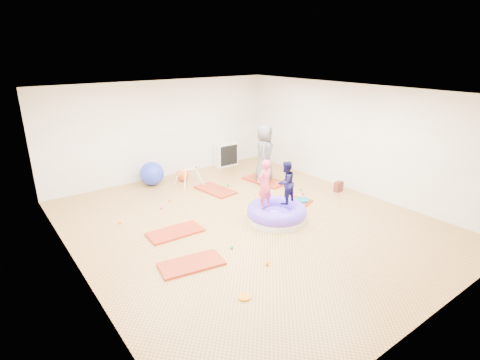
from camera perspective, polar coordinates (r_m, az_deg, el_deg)
room at (r=7.81m, az=1.32°, el=2.87°), size 7.01×8.01×2.81m
gym_mat_front_left at (r=6.83m, az=-7.42°, el=-12.57°), size 1.20×0.74×0.05m
gym_mat_mid_left at (r=7.94m, az=-9.83°, el=-7.84°), size 1.15×0.61×0.05m
gym_mat_center_back at (r=10.09m, az=-3.80°, el=-1.52°), size 0.72×1.23×0.05m
gym_mat_right at (r=9.19m, az=8.19°, el=-3.86°), size 1.23×0.91×0.05m
gym_mat_rear_right at (r=10.78m, az=3.77°, el=-0.13°), size 0.80×1.33×0.05m
inflatable_cushion at (r=8.38m, az=5.58°, el=-5.08°), size 1.33×1.33×0.42m
child_pink at (r=7.98m, az=3.78°, el=-0.34°), size 0.43×0.32×1.09m
child_navy at (r=8.30m, az=6.99°, el=-0.09°), size 0.53×0.44×0.98m
adult_caregiver at (r=10.55m, az=3.75°, el=4.10°), size 0.91×0.90×1.59m
infant at (r=10.42m, az=3.61°, el=-0.05°), size 0.35×0.36×0.21m
ball_pit_balls at (r=8.86m, az=-1.75°, el=-4.51°), size 4.70×3.78×0.07m
exercise_ball_blue at (r=10.69m, az=-13.28°, el=0.95°), size 0.67×0.67×0.67m
exercise_ball_orange at (r=10.92m, az=-8.74°, el=0.79°), size 0.36×0.36×0.36m
infant_play_gym at (r=10.43m, az=-7.85°, el=0.84°), size 0.65×0.62×0.50m
cube_shelf at (r=12.19m, az=-2.16°, el=3.94°), size 0.75×0.37×0.75m
balance_disc at (r=9.46m, az=9.37°, el=-3.12°), size 0.37×0.37×0.08m
backpack at (r=10.34m, az=14.78°, el=-0.97°), size 0.24×0.15×0.27m
yellow_toy at (r=6.02m, az=0.67°, el=-17.37°), size 0.20×0.20×0.03m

